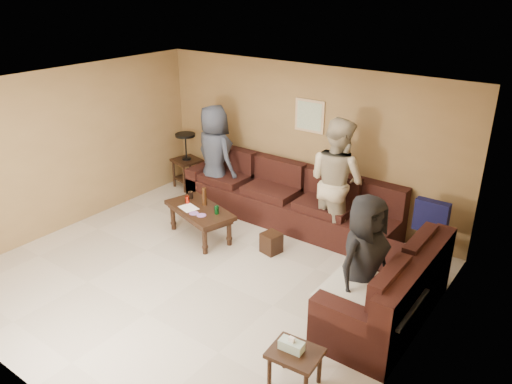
{
  "coord_description": "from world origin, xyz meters",
  "views": [
    {
      "loc": [
        3.97,
        -4.2,
        3.73
      ],
      "look_at": [
        0.25,
        0.85,
        1.0
      ],
      "focal_mm": 35.0,
      "sensor_mm": 36.0,
      "label": 1
    }
  ],
  "objects_px": {
    "coffee_table": "(200,213)",
    "end_table_left": "(187,160)",
    "person_middle": "(336,181)",
    "sectional_sofa": "(314,229)",
    "person_right": "(364,261)",
    "person_left": "(215,156)",
    "waste_bin": "(271,243)",
    "side_table_right": "(294,355)"
  },
  "relations": [
    {
      "from": "coffee_table",
      "to": "end_table_left",
      "type": "bearing_deg",
      "value": 139.01
    },
    {
      "from": "coffee_table",
      "to": "person_middle",
      "type": "relative_size",
      "value": 0.67
    },
    {
      "from": "person_middle",
      "to": "coffee_table",
      "type": "bearing_deg",
      "value": 50.45
    },
    {
      "from": "sectional_sofa",
      "to": "person_right",
      "type": "bearing_deg",
      "value": -41.79
    },
    {
      "from": "person_left",
      "to": "person_middle",
      "type": "height_order",
      "value": "person_middle"
    },
    {
      "from": "coffee_table",
      "to": "person_left",
      "type": "height_order",
      "value": "person_left"
    },
    {
      "from": "person_left",
      "to": "person_right",
      "type": "bearing_deg",
      "value": 169.14
    },
    {
      "from": "person_left",
      "to": "end_table_left",
      "type": "bearing_deg",
      "value": -1.59
    },
    {
      "from": "sectional_sofa",
      "to": "waste_bin",
      "type": "bearing_deg",
      "value": -133.89
    },
    {
      "from": "coffee_table",
      "to": "waste_bin",
      "type": "distance_m",
      "value": 1.21
    },
    {
      "from": "side_table_right",
      "to": "person_middle",
      "type": "bearing_deg",
      "value": 111.18
    },
    {
      "from": "end_table_left",
      "to": "person_middle",
      "type": "xyz_separation_m",
      "value": [
        3.22,
        -0.19,
        0.41
      ]
    },
    {
      "from": "sectional_sofa",
      "to": "waste_bin",
      "type": "height_order",
      "value": "sectional_sofa"
    },
    {
      "from": "person_right",
      "to": "coffee_table",
      "type": "bearing_deg",
      "value": 93.84
    },
    {
      "from": "sectional_sofa",
      "to": "side_table_right",
      "type": "distance_m",
      "value": 2.73
    },
    {
      "from": "coffee_table",
      "to": "person_right",
      "type": "relative_size",
      "value": 0.81
    },
    {
      "from": "end_table_left",
      "to": "waste_bin",
      "type": "xyz_separation_m",
      "value": [
        2.69,
        -1.07,
        -0.4
      ]
    },
    {
      "from": "side_table_right",
      "to": "waste_bin",
      "type": "relative_size",
      "value": 1.83
    },
    {
      "from": "coffee_table",
      "to": "person_right",
      "type": "height_order",
      "value": "person_right"
    },
    {
      "from": "person_left",
      "to": "person_right",
      "type": "height_order",
      "value": "person_left"
    },
    {
      "from": "coffee_table",
      "to": "person_left",
      "type": "relative_size",
      "value": 0.73
    },
    {
      "from": "coffee_table",
      "to": "side_table_right",
      "type": "xyz_separation_m",
      "value": [
        2.8,
        -1.72,
        -0.05
      ]
    },
    {
      "from": "coffee_table",
      "to": "person_right",
      "type": "xyz_separation_m",
      "value": [
        2.87,
        -0.42,
        0.38
      ]
    },
    {
      "from": "end_table_left",
      "to": "person_right",
      "type": "xyz_separation_m",
      "value": [
        4.41,
        -1.76,
        0.24
      ]
    },
    {
      "from": "end_table_left",
      "to": "waste_bin",
      "type": "distance_m",
      "value": 2.92
    },
    {
      "from": "side_table_right",
      "to": "person_middle",
      "type": "relative_size",
      "value": 0.29
    },
    {
      "from": "sectional_sofa",
      "to": "person_left",
      "type": "height_order",
      "value": "person_left"
    },
    {
      "from": "sectional_sofa",
      "to": "waste_bin",
      "type": "xyz_separation_m",
      "value": [
        -0.44,
        -0.46,
        -0.17
      ]
    },
    {
      "from": "person_middle",
      "to": "person_right",
      "type": "relative_size",
      "value": 1.2
    },
    {
      "from": "end_table_left",
      "to": "side_table_right",
      "type": "height_order",
      "value": "end_table_left"
    },
    {
      "from": "sectional_sofa",
      "to": "person_right",
      "type": "height_order",
      "value": "person_right"
    },
    {
      "from": "sectional_sofa",
      "to": "coffee_table",
      "type": "relative_size",
      "value": 3.61
    },
    {
      "from": "person_right",
      "to": "person_left",
      "type": "bearing_deg",
      "value": 78.64
    },
    {
      "from": "side_table_right",
      "to": "person_middle",
      "type": "xyz_separation_m",
      "value": [
        -1.11,
        2.87,
        0.6
      ]
    },
    {
      "from": "sectional_sofa",
      "to": "person_middle",
      "type": "bearing_deg",
      "value": 77.31
    },
    {
      "from": "waste_bin",
      "to": "person_middle",
      "type": "height_order",
      "value": "person_middle"
    },
    {
      "from": "coffee_table",
      "to": "side_table_right",
      "type": "distance_m",
      "value": 3.29
    },
    {
      "from": "person_left",
      "to": "side_table_right",
      "type": "bearing_deg",
      "value": 153.16
    },
    {
      "from": "coffee_table",
      "to": "side_table_right",
      "type": "bearing_deg",
      "value": -31.61
    },
    {
      "from": "side_table_right",
      "to": "person_right",
      "type": "distance_m",
      "value": 1.37
    },
    {
      "from": "sectional_sofa",
      "to": "person_middle",
      "type": "height_order",
      "value": "person_middle"
    },
    {
      "from": "sectional_sofa",
      "to": "side_table_right",
      "type": "xyz_separation_m",
      "value": [
        1.21,
        -2.44,
        0.03
      ]
    }
  ]
}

